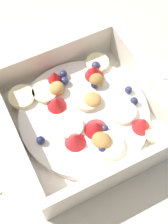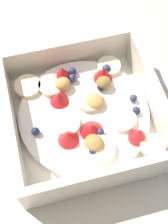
% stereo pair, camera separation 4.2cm
% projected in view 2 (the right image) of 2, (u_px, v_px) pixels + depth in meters
% --- Properties ---
extents(ground_plane, '(2.40, 2.40, 0.00)m').
position_uv_depth(ground_plane, '(93.00, 109.00, 0.46)').
color(ground_plane, beige).
extents(fruit_bowl, '(0.20, 0.20, 0.06)m').
position_uv_depth(fruit_bowl, '(85.00, 115.00, 0.43)').
color(fruit_bowl, white).
rests_on(fruit_bowl, ground).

